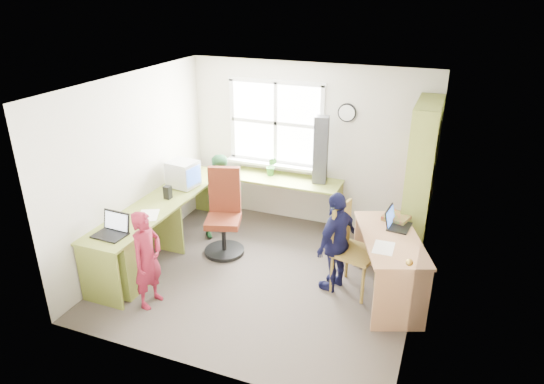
{
  "coord_description": "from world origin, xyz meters",
  "views": [
    {
      "loc": [
        1.97,
        -4.79,
        3.38
      ],
      "look_at": [
        0.0,
        0.25,
        1.05
      ],
      "focal_mm": 32.0,
      "sensor_mm": 36.0,
      "label": 1
    }
  ],
  "objects_px": {
    "wooden_chair": "(350,245)",
    "l_desk": "(160,236)",
    "person_green": "(223,195)",
    "person_navy": "(336,242)",
    "cd_tower": "(321,150)",
    "laptop_right": "(396,222)",
    "bookshelf": "(419,187)",
    "person_red": "(147,259)",
    "laptop_left": "(113,229)",
    "potted_plant": "(271,166)",
    "crt_monitor": "(183,174)",
    "right_desk": "(389,253)",
    "swivel_chair": "(224,217)"
  },
  "relations": [
    {
      "from": "person_red",
      "to": "crt_monitor",
      "type": "bearing_deg",
      "value": 21.37
    },
    {
      "from": "l_desk",
      "to": "person_red",
      "type": "relative_size",
      "value": 2.56
    },
    {
      "from": "wooden_chair",
      "to": "person_navy",
      "type": "height_order",
      "value": "person_navy"
    },
    {
      "from": "swivel_chair",
      "to": "person_navy",
      "type": "height_order",
      "value": "person_navy"
    },
    {
      "from": "person_navy",
      "to": "laptop_left",
      "type": "bearing_deg",
      "value": -49.13
    },
    {
      "from": "wooden_chair",
      "to": "l_desk",
      "type": "bearing_deg",
      "value": -156.6
    },
    {
      "from": "right_desk",
      "to": "person_red",
      "type": "height_order",
      "value": "person_red"
    },
    {
      "from": "l_desk",
      "to": "bookshelf",
      "type": "relative_size",
      "value": 1.4
    },
    {
      "from": "wooden_chair",
      "to": "cd_tower",
      "type": "relative_size",
      "value": 1.1
    },
    {
      "from": "laptop_left",
      "to": "person_green",
      "type": "xyz_separation_m",
      "value": [
        0.53,
        1.73,
        -0.2
      ]
    },
    {
      "from": "right_desk",
      "to": "bookshelf",
      "type": "height_order",
      "value": "bookshelf"
    },
    {
      "from": "crt_monitor",
      "to": "person_navy",
      "type": "bearing_deg",
      "value": -4.71
    },
    {
      "from": "cd_tower",
      "to": "laptop_right",
      "type": "bearing_deg",
      "value": -48.65
    },
    {
      "from": "potted_plant",
      "to": "person_navy",
      "type": "bearing_deg",
      "value": -45.52
    },
    {
      "from": "right_desk",
      "to": "laptop_left",
      "type": "bearing_deg",
      "value": 178.36
    },
    {
      "from": "wooden_chair",
      "to": "person_navy",
      "type": "relative_size",
      "value": 0.86
    },
    {
      "from": "wooden_chair",
      "to": "swivel_chair",
      "type": "bearing_deg",
      "value": -175.54
    },
    {
      "from": "bookshelf",
      "to": "person_green",
      "type": "distance_m",
      "value": 2.68
    },
    {
      "from": "crt_monitor",
      "to": "laptop_left",
      "type": "relative_size",
      "value": 1.14
    },
    {
      "from": "crt_monitor",
      "to": "bookshelf",
      "type": "bearing_deg",
      "value": 18.23
    },
    {
      "from": "l_desk",
      "to": "person_navy",
      "type": "height_order",
      "value": "person_navy"
    },
    {
      "from": "wooden_chair",
      "to": "laptop_right",
      "type": "height_order",
      "value": "wooden_chair"
    },
    {
      "from": "person_navy",
      "to": "l_desk",
      "type": "bearing_deg",
      "value": -61.82
    },
    {
      "from": "l_desk",
      "to": "swivel_chair",
      "type": "height_order",
      "value": "swivel_chair"
    },
    {
      "from": "laptop_right",
      "to": "swivel_chair",
      "type": "bearing_deg",
      "value": 96.7
    },
    {
      "from": "crt_monitor",
      "to": "laptop_left",
      "type": "xyz_separation_m",
      "value": [
        -0.02,
        -1.52,
        -0.13
      ]
    },
    {
      "from": "wooden_chair",
      "to": "laptop_left",
      "type": "distance_m",
      "value": 2.74
    },
    {
      "from": "wooden_chair",
      "to": "crt_monitor",
      "type": "xyz_separation_m",
      "value": [
        -2.5,
        0.49,
        0.36
      ]
    },
    {
      "from": "laptop_left",
      "to": "l_desk",
      "type": "bearing_deg",
      "value": 74.32
    },
    {
      "from": "right_desk",
      "to": "crt_monitor",
      "type": "height_order",
      "value": "crt_monitor"
    },
    {
      "from": "wooden_chair",
      "to": "person_navy",
      "type": "distance_m",
      "value": 0.17
    },
    {
      "from": "bookshelf",
      "to": "person_red",
      "type": "distance_m",
      "value": 3.45
    },
    {
      "from": "l_desk",
      "to": "cd_tower",
      "type": "xyz_separation_m",
      "value": [
        1.56,
        1.77,
        0.78
      ]
    },
    {
      "from": "right_desk",
      "to": "person_red",
      "type": "distance_m",
      "value": 2.72
    },
    {
      "from": "l_desk",
      "to": "person_navy",
      "type": "xyz_separation_m",
      "value": [
        2.17,
        0.38,
        0.16
      ]
    },
    {
      "from": "laptop_right",
      "to": "person_green",
      "type": "distance_m",
      "value": 2.5
    },
    {
      "from": "laptop_right",
      "to": "person_navy",
      "type": "relative_size",
      "value": 0.28
    },
    {
      "from": "crt_monitor",
      "to": "cd_tower",
      "type": "relative_size",
      "value": 0.43
    },
    {
      "from": "l_desk",
      "to": "person_green",
      "type": "bearing_deg",
      "value": 73.67
    },
    {
      "from": "laptop_right",
      "to": "person_red",
      "type": "xyz_separation_m",
      "value": [
        -2.48,
        -1.41,
        -0.25
      ]
    },
    {
      "from": "laptop_right",
      "to": "person_red",
      "type": "bearing_deg",
      "value": 125.9
    },
    {
      "from": "laptop_right",
      "to": "potted_plant",
      "type": "xyz_separation_m",
      "value": [
        -1.96,
        1.05,
        0.07
      ]
    },
    {
      "from": "person_navy",
      "to": "laptop_right",
      "type": "bearing_deg",
      "value": 136.83
    },
    {
      "from": "swivel_chair",
      "to": "laptop_left",
      "type": "relative_size",
      "value": 3.14
    },
    {
      "from": "wooden_chair",
      "to": "potted_plant",
      "type": "xyz_separation_m",
      "value": [
        -1.51,
        1.33,
        0.32
      ]
    },
    {
      "from": "laptop_right",
      "to": "cd_tower",
      "type": "bearing_deg",
      "value": 55.42
    },
    {
      "from": "right_desk",
      "to": "potted_plant",
      "type": "distance_m",
      "value": 2.39
    },
    {
      "from": "swivel_chair",
      "to": "potted_plant",
      "type": "relative_size",
      "value": 4.01
    },
    {
      "from": "potted_plant",
      "to": "person_red",
      "type": "xyz_separation_m",
      "value": [
        -0.51,
        -2.46,
        -0.32
      ]
    },
    {
      "from": "cd_tower",
      "to": "potted_plant",
      "type": "distance_m",
      "value": 0.81
    }
  ]
}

